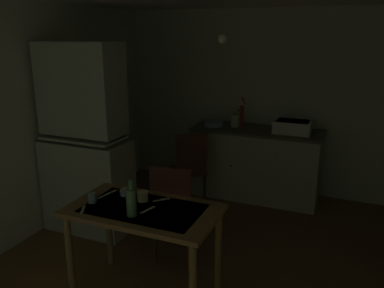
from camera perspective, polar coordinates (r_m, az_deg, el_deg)
ground_plane at (r=3.81m, az=-0.32°, el=-17.25°), size 5.30×5.30×0.00m
wall_back at (r=5.36m, az=9.02°, el=6.13°), size 3.65×0.10×2.38m
wall_left at (r=4.35m, az=-23.05°, el=2.75°), size 0.10×4.40×2.38m
hutch_cabinet at (r=4.25m, az=-15.21°, el=-0.36°), size 0.92×0.46×2.00m
counter_cabinet at (r=5.16m, az=9.21°, el=-2.74°), size 1.63×0.64×0.90m
sink_basin at (r=4.94m, az=14.42°, el=2.48°), size 0.44×0.34×0.15m
hand_pump at (r=5.09m, az=7.23°, el=4.33°), size 0.05×0.27×0.39m
mixing_bowl_counter at (r=5.14m, az=3.11°, el=3.01°), size 0.24×0.24×0.07m
stoneware_crock at (r=5.12m, az=6.32°, el=3.39°), size 0.11×0.11×0.16m
dining_table at (r=3.15m, az=-7.00°, el=-11.04°), size 1.18×0.67×0.78m
chair_far_side at (r=3.67m, az=-2.51°, el=-9.82°), size 0.44×0.44×0.96m
chair_by_counter at (r=4.84m, az=-0.37°, el=-3.40°), size 0.56×0.56×0.93m
serving_bowl_wide at (r=3.36m, az=-9.34°, el=-6.90°), size 0.13×0.13×0.04m
teacup_mint at (r=3.21m, az=-7.19°, el=-7.52°), size 0.09×0.09×0.08m
mug_dark at (r=3.26m, az=-14.30°, el=-7.59°), size 0.06×0.06×0.08m
glass_bottle at (r=2.95m, az=-8.81°, el=-8.25°), size 0.08×0.08×0.28m
table_knife at (r=3.39m, az=-12.25°, el=-7.15°), size 0.06×0.21×0.00m
teaspoon_near_bowl at (r=3.16m, az=-15.55°, el=-9.13°), size 0.07×0.12×0.00m
teaspoon_by_cup at (r=3.22m, az=-4.47°, el=-8.08°), size 0.11×0.11×0.00m
serving_spoon at (r=3.06m, az=-6.45°, el=-9.47°), size 0.06×0.15×0.00m
pendant_bulb at (r=3.43m, az=4.44°, el=14.96°), size 0.08×0.08×0.08m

